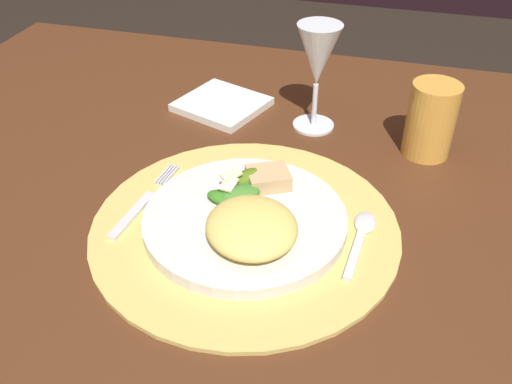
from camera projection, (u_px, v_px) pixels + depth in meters
The scene contains 11 objects.
dining_table at pixel (215, 276), 0.81m from camera, with size 1.19×1.04×0.71m.
placemat at pixel (245, 227), 0.68m from camera, with size 0.38×0.38×0.01m, color #D3B75C.
dinner_plate at pixel (245, 220), 0.67m from camera, with size 0.25×0.25×0.02m, color silver.
pasta_serving at pixel (252, 227), 0.63m from camera, with size 0.11×0.10×0.03m, color #E8CD64.
salad_greens at pixel (239, 190), 0.69m from camera, with size 0.07×0.09×0.03m.
bread_piece at pixel (268, 178), 0.71m from camera, with size 0.05×0.04×0.02m, color tan.
fork at pixel (142, 203), 0.71m from camera, with size 0.03×0.16×0.00m.
spoon at pixel (362, 231), 0.67m from camera, with size 0.03×0.13×0.01m.
napkin at pixel (222, 104), 0.93m from camera, with size 0.13×0.12×0.01m, color white.
wine_glass at pixel (318, 59), 0.81m from camera, with size 0.07×0.07×0.16m.
amber_tumbler at pixel (431, 120), 0.79m from camera, with size 0.07×0.07×0.11m, color gold.
Camera 1 is at (0.21, -0.54, 1.15)m, focal length 39.03 mm.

